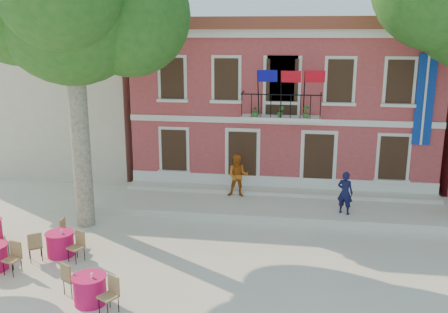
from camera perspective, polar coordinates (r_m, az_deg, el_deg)
ground at (r=16.37m, az=-1.84°, el=-10.91°), size 90.00×90.00×0.00m
main_building at (r=24.77m, az=6.96°, el=6.73°), size 13.50×9.59×7.50m
neighbor_west at (r=28.60m, az=-16.82°, el=6.08°), size 9.40×9.40×6.40m
terrace at (r=20.16m, az=6.09°, el=-5.59°), size 14.00×3.40×0.30m
plane_tree_west at (r=17.99m, az=-17.09°, el=15.90°), size 5.29×5.29×10.40m
pedestrian_navy at (r=19.06m, az=13.67°, el=-4.05°), size 0.70×0.59×1.62m
pedestrian_orange at (r=20.43m, az=1.60°, el=-2.21°), size 0.86×0.67×1.76m
cafe_table_1 at (r=13.88m, az=-15.08°, el=-14.36°), size 1.88×1.32×0.95m
cafe_table_3 at (r=16.82m, az=-18.22°, el=-9.34°), size 1.87×1.69×0.95m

